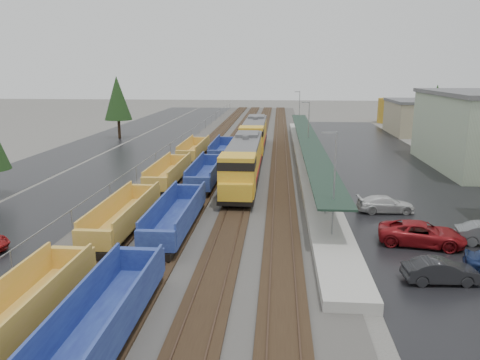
# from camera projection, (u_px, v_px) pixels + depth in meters

# --- Properties ---
(ballast_strip) EXTENTS (20.00, 160.00, 0.08)m
(ballast_strip) POSITION_uv_depth(u_px,v_px,m) (242.00, 149.00, 72.76)
(ballast_strip) COLOR #302D2B
(ballast_strip) RESTS_ON ground
(trackbed) EXTENTS (14.60, 160.00, 0.22)m
(trackbed) POSITION_uv_depth(u_px,v_px,m) (242.00, 148.00, 72.74)
(trackbed) COLOR black
(trackbed) RESTS_ON ground
(west_parking_lot) EXTENTS (10.00, 160.00, 0.02)m
(west_parking_lot) POSITION_uv_depth(u_px,v_px,m) (148.00, 148.00, 73.98)
(west_parking_lot) COLOR black
(west_parking_lot) RESTS_ON ground
(west_road) EXTENTS (9.00, 160.00, 0.02)m
(west_road) POSITION_uv_depth(u_px,v_px,m) (87.00, 147.00, 74.79)
(west_road) COLOR black
(west_road) RESTS_ON ground
(east_commuter_lot) EXTENTS (16.00, 100.00, 0.02)m
(east_commuter_lot) POSITION_uv_depth(u_px,v_px,m) (380.00, 163.00, 61.54)
(east_commuter_lot) COLOR black
(east_commuter_lot) RESTS_ON ground
(station_platform) EXTENTS (3.00, 80.00, 8.00)m
(station_platform) POSITION_uv_depth(u_px,v_px,m) (308.00, 157.00, 62.15)
(station_platform) COLOR #9E9B93
(station_platform) RESTS_ON ground
(chainlink_fence) EXTENTS (0.08, 160.04, 2.02)m
(chainlink_fence) POSITION_uv_depth(u_px,v_px,m) (180.00, 139.00, 71.66)
(chainlink_fence) COLOR gray
(chainlink_fence) RESTS_ON ground
(distant_hills) EXTENTS (301.00, 140.00, 25.20)m
(distant_hills) POSITION_uv_depth(u_px,v_px,m) (365.00, 96.00, 215.28)
(distant_hills) COLOR #50604B
(distant_hills) RESTS_ON ground
(tree_west_far) EXTENTS (4.84, 4.84, 11.00)m
(tree_west_far) POSITION_uv_depth(u_px,v_px,m) (117.00, 98.00, 82.69)
(tree_west_far) COLOR #332316
(tree_west_far) RESTS_ON ground
(tree_east) EXTENTS (4.40, 4.40, 10.00)m
(tree_east) POSITION_uv_depth(u_px,v_px,m) (435.00, 109.00, 67.08)
(tree_east) COLOR #332316
(tree_east) RESTS_ON ground
(locomotive_lead) EXTENTS (3.23, 21.32, 4.83)m
(locomotive_lead) POSITION_uv_depth(u_px,v_px,m) (244.00, 162.00, 49.03)
(locomotive_lead) COLOR black
(locomotive_lead) RESTS_ON ground
(locomotive_trail) EXTENTS (3.23, 21.32, 4.83)m
(locomotive_trail) POSITION_uv_depth(u_px,v_px,m) (254.00, 135.00, 69.40)
(locomotive_trail) COLOR black
(locomotive_trail) RESTS_ON ground
(well_string_yellow) EXTENTS (2.56, 72.46, 2.27)m
(well_string_yellow) POSITION_uv_depth(u_px,v_px,m) (124.00, 217.00, 35.51)
(well_string_yellow) COLOR gold
(well_string_yellow) RESTS_ON ground
(well_string_blue) EXTENTS (2.60, 73.02, 2.31)m
(well_string_blue) POSITION_uv_depth(u_px,v_px,m) (176.00, 217.00, 35.36)
(well_string_blue) COLOR navy
(well_string_blue) RESTS_ON ground
(storage_tank) EXTENTS (5.65, 5.65, 5.65)m
(storage_tank) POSITION_uv_depth(u_px,v_px,m) (390.00, 111.00, 107.83)
(storage_tank) COLOR #B28523
(storage_tank) RESTS_ON ground
(parked_car_east_a) EXTENTS (1.78, 4.39, 1.42)m
(parked_car_east_a) POSITION_uv_depth(u_px,v_px,m) (441.00, 271.00, 26.95)
(parked_car_east_a) COLOR black
(parked_car_east_a) RESTS_ON ground
(parked_car_east_b) EXTENTS (3.83, 6.31, 1.64)m
(parked_car_east_b) POSITION_uv_depth(u_px,v_px,m) (422.00, 234.00, 32.77)
(parked_car_east_b) COLOR maroon
(parked_car_east_b) RESTS_ON ground
(parked_car_east_c) EXTENTS (2.34, 5.01, 1.41)m
(parked_car_east_c) POSITION_uv_depth(u_px,v_px,m) (386.00, 204.00, 40.35)
(parked_car_east_c) COLOR silver
(parked_car_east_c) RESTS_ON ground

